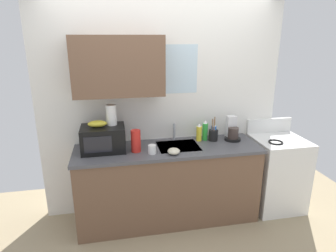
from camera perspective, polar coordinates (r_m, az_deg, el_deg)
kitchen_wall_assembly at (r=3.38m, az=-2.72°, el=4.91°), size 2.84×0.42×2.50m
counter_unit at (r=3.43m, az=0.04°, el=-11.09°), size 2.07×0.63×0.90m
sink_faucet at (r=3.45m, az=1.22°, el=-1.11°), size 0.03×0.03×0.20m
stove_range at (r=3.91m, az=20.48°, el=-8.54°), size 0.60×0.60×1.08m
microwave at (r=3.19m, az=-12.62°, el=-2.44°), size 0.46×0.35×0.27m
banana_bunch at (r=3.14m, az=-13.72°, el=0.44°), size 0.20×0.11×0.07m
paper_towel_roll at (r=3.16m, az=-11.08°, el=2.15°), size 0.11×0.11×0.22m
coffee_maker at (r=3.53m, az=12.47°, el=-0.99°), size 0.19×0.21×0.28m
dish_soap_bottle_yellow at (r=3.43m, az=6.12°, el=-1.31°), size 0.07×0.07×0.21m
dish_soap_bottle_green at (r=3.46m, az=7.31°, el=-0.94°), size 0.06×0.06×0.24m
dish_soap_bottle_blue at (r=3.49m, az=8.97°, el=-1.19°), size 0.06×0.06×0.21m
cereal_canister at (r=3.11m, az=-6.34°, el=-2.94°), size 0.10×0.10×0.24m
mug_white at (r=3.06m, az=-3.13°, el=-4.60°), size 0.08×0.08×0.09m
utensil_crock at (r=3.47m, az=8.87°, el=-1.71°), size 0.11×0.11×0.28m
small_bowl at (r=3.05m, az=1.14°, el=-4.98°), size 0.13×0.13×0.06m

